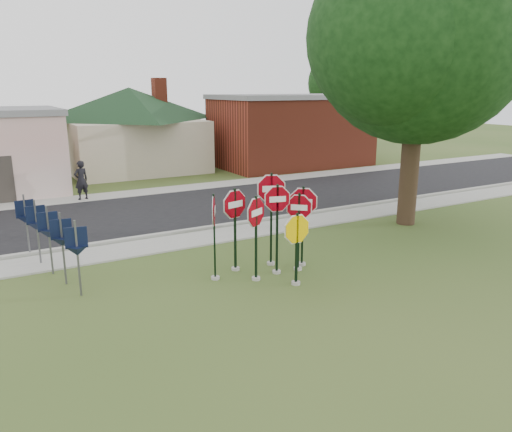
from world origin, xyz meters
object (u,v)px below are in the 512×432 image
stop_sign_yellow (297,240)px  stop_sign_left (256,226)px  oak_tree (420,32)px  pedestrian (81,180)px  stop_sign_center (277,217)px

stop_sign_yellow → stop_sign_left: (-0.78, 0.83, 0.30)m
stop_sign_left → oak_tree: bearing=15.8°
stop_sign_yellow → pedestrian: bearing=102.3°
stop_sign_center → stop_sign_yellow: 1.07m
stop_sign_center → pedestrian: size_ratio=1.47×
stop_sign_yellow → stop_sign_left: bearing=133.2°
stop_sign_yellow → oak_tree: 9.84m
stop_sign_yellow → stop_sign_left: stop_sign_left is taller
oak_tree → stop_sign_left: bearing=-164.2°
stop_sign_left → pedestrian: bearing=99.7°
stop_sign_center → oak_tree: size_ratio=0.23×
stop_sign_yellow → pedestrian: stop_sign_yellow is taller
stop_sign_center → oak_tree: (7.28, 2.12, 5.43)m
stop_sign_yellow → oak_tree: bearing=23.1°
stop_sign_center → oak_tree: oak_tree is taller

